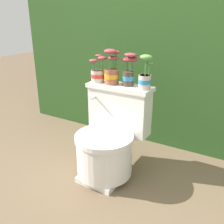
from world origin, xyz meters
TOP-DOWN VIEW (x-y plane):
  - ground_plane at (0.00, 0.00)m, footprint 12.00×12.00m
  - hedge_backdrop at (0.00, 1.00)m, footprint 2.92×0.62m
  - toilet at (-0.05, 0.05)m, footprint 0.50×0.52m
  - potted_plant_left at (-0.24, 0.19)m, footprint 0.13×0.10m
  - potted_plant_midleft at (-0.12, 0.20)m, footprint 0.12×0.11m
  - potted_plant_middle at (0.01, 0.22)m, footprint 0.13×0.09m
  - potted_plant_midright at (0.15, 0.19)m, footprint 0.10×0.10m

SIDE VIEW (x-z plane):
  - ground_plane at x=0.00m, z-range 0.00..0.00m
  - toilet at x=-0.05m, z-range -0.05..0.61m
  - potted_plant_left at x=-0.24m, z-range 0.63..0.84m
  - potted_plant_midleft at x=-0.12m, z-range 0.63..0.89m
  - potted_plant_midright at x=0.15m, z-range 0.64..0.89m
  - potted_plant_middle at x=0.01m, z-range 0.66..0.90m
  - hedge_backdrop at x=0.00m, z-range 0.00..1.63m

